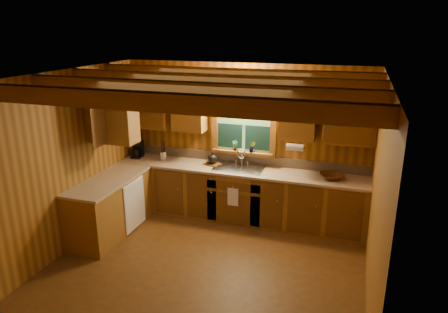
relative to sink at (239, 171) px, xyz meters
The scene contains 20 objects.
room 1.66m from the sink, 90.00° to the right, with size 4.20×4.20×4.20m.
ceiling_beams 2.29m from the sink, 90.00° to the right, with size 4.20×2.54×0.18m.
base_cabinets 0.73m from the sink, 147.14° to the right, with size 4.20×2.22×0.86m.
countertop 0.57m from the sink, 146.97° to the right, with size 4.20×2.24×0.04m.
backsplash 0.31m from the sink, 90.00° to the left, with size 4.20×0.02×0.16m, color tan.
dishwasher_panel 1.79m from the sink, 147.88° to the right, with size 0.02×0.60×0.80m, color white.
upper_cabinets 1.15m from the sink, 162.32° to the right, with size 4.19×1.77×0.78m.
window 0.72m from the sink, 90.00° to the left, with size 1.12×0.08×1.00m.
window_sill 0.34m from the sink, 90.00° to the left, with size 1.06×0.14×0.04m, color brown.
wall_sconce 1.32m from the sink, 90.00° to the left, with size 0.45×0.21×0.17m.
paper_towel_roll 1.06m from the sink, ahead, with size 0.11×0.11×0.27m, color white.
dish_towel 0.48m from the sink, 90.00° to the right, with size 0.18×0.01×0.30m, color white.
sink is the anchor object (origin of this frame).
coffee_maker 1.93m from the sink, behind, with size 0.18×0.22×0.31m.
utensil_crock 1.40m from the sink, behind, with size 0.13×0.13×0.36m.
cutting_board 0.49m from the sink, behind, with size 0.26×0.18×0.02m, color #5D3914.
teakettle 0.51m from the sink, behind, with size 0.16×0.16×0.20m.
wicker_basket 1.50m from the sink, ahead, with size 0.35×0.35×0.09m, color #48230C.
potted_plant_left 0.44m from the sink, 124.02° to the left, with size 0.10×0.06×0.18m, color #5D3914.
potted_plant_right 0.46m from the sink, 48.78° to the left, with size 0.10×0.08×0.19m, color #5D3914.
Camera 1 is at (1.79, -4.68, 3.18)m, focal length 33.30 mm.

